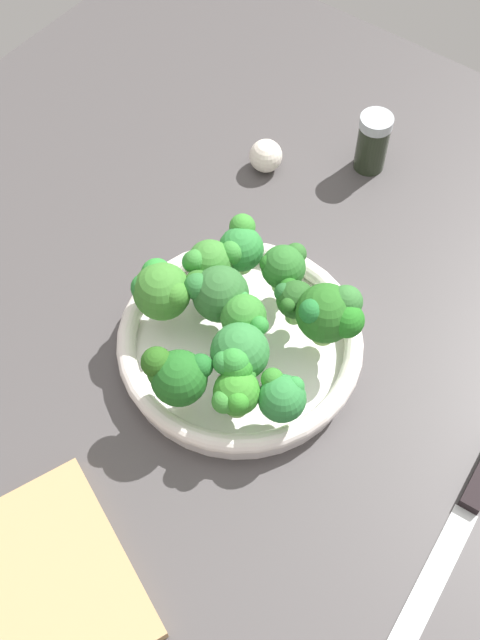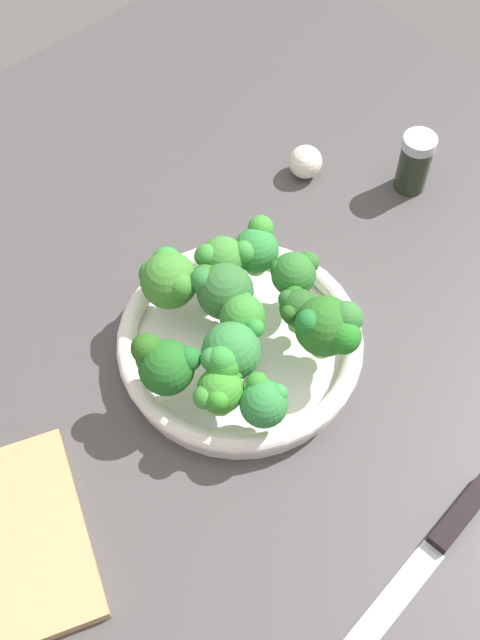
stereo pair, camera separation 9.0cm
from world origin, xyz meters
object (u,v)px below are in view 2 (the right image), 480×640
broccoli_floret_7 (256,248)px  broccoli_floret_8 (243,318)px  cutting_board (7,545)px  broccoli_floret_2 (264,402)px  broccoli_floret_11 (297,307)px  broccoli_floret_1 (221,290)px  broccoli_floret_10 (169,279)px  broccoli_floret_9 (294,274)px  broccoli_floret_0 (219,259)px  bowl (240,343)px  garlic_bulb (305,162)px  broccoli_floret_4 (329,327)px  knife (436,547)px  broccoli_floret_3 (164,365)px  broccoli_floret_6 (230,356)px  broccoli_floret_5 (219,391)px  pepper_shaker (415,162)px

broccoli_floret_7 → broccoli_floret_8: broccoli_floret_8 is taller
broccoli_floret_7 → cutting_board: (7.12, -41.38, -6.84)cm
broccoli_floret_2 → broccoli_floret_11: 12.47cm
broccoli_floret_1 → broccoli_floret_10: size_ratio=1.01×
broccoli_floret_8 → broccoli_floret_9: size_ratio=1.07×
broccoli_floret_0 → broccoli_floret_2: size_ratio=1.04×
bowl → garlic_bulb: size_ratio=6.26×
broccoli_floret_0 → broccoli_floret_2: broccoli_floret_0 is taller
broccoli_floret_4 → broccoli_floret_11: size_ratio=1.38×
bowl → knife: (30.91, -1.11, -1.52)cm
broccoli_floret_0 → broccoli_floret_8: 9.05cm
broccoli_floret_0 → broccoli_floret_1: size_ratio=0.84×
broccoli_floret_4 → broccoli_floret_8: (-7.56, -5.66, -0.83)cm
broccoli_floret_0 → knife: bearing=-7.1°
broccoli_floret_3 → broccoli_floret_11: size_ratio=1.29×
broccoli_floret_1 → broccoli_floret_6: bearing=-35.7°
broccoli_floret_10 → knife: size_ratio=0.28×
broccoli_floret_10 → broccoli_floret_0: bearing=77.0°
broccoli_floret_5 → knife: broccoli_floret_5 is taller
broccoli_floret_1 → pepper_shaker: broccoli_floret_1 is taller
broccoli_floret_8 → cutting_board: 34.16cm
broccoli_floret_8 → pepper_shaker: size_ratio=0.78×
broccoli_floret_0 → pepper_shaker: broccoli_floret_0 is taller
cutting_board → bowl: bearing=92.0°
broccoli_floret_7 → pepper_shaker: (1.91, 27.25, -3.16)cm
knife → broccoli_floret_9: bearing=162.7°
broccoli_floret_8 → broccoli_floret_3: bearing=-96.0°
broccoli_floret_4 → broccoli_floret_6: bearing=-114.2°
knife → garlic_bulb: size_ratio=5.82×
cutting_board → garlic_bulb: size_ratio=4.59×
broccoli_floret_3 → knife: bearing=16.5°
broccoli_floret_4 → broccoli_floret_7: 14.39cm
broccoli_floret_11 → knife: 29.27cm
broccoli_floret_0 → broccoli_floret_4: 15.93cm
broccoli_floret_2 → garlic_bulb: broccoli_floret_2 is taller
broccoli_floret_8 → broccoli_floret_4: bearing=36.8°
knife → cutting_board: (-29.77, -32.29, 0.25)cm
broccoli_floret_4 → cutting_board: size_ratio=0.39×
broccoli_floret_11 → pepper_shaker: (-7.40, 29.64, -3.24)cm
broccoli_floret_8 → broccoli_floret_11: broccoli_floret_8 is taller
cutting_board → pepper_shaker: (-5.21, 68.63, 3.68)cm
broccoli_floret_7 → cutting_board: broccoli_floret_7 is taller
pepper_shaker → broccoli_floret_3: bearing=-85.5°
broccoli_floret_0 → broccoli_floret_5: size_ratio=0.99×
broccoli_floret_1 → broccoli_floret_2: size_ratio=1.25×
cutting_board → broccoli_floret_1: bearing=98.4°
broccoli_floret_3 → broccoli_floret_8: broccoli_floret_3 is taller
broccoli_floret_7 → garlic_bulb: broccoli_floret_7 is taller
pepper_shaker → broccoli_floret_1: bearing=-89.7°
broccoli_floret_11 → knife: broccoli_floret_11 is taller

